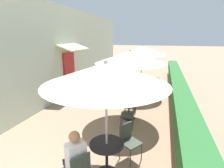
{
  "coord_description": "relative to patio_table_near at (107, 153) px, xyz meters",
  "views": [
    {
      "loc": [
        2.06,
        -1.04,
        2.83
      ],
      "look_at": [
        0.15,
        5.42,
        1.0
      ],
      "focal_mm": 28.0,
      "sensor_mm": 36.0,
      "label": 1
    }
  ],
  "objects": [
    {
      "name": "coffee_cup_far",
      "position": [
        -0.14,
        5.58,
        0.27
      ],
      "size": [
        0.07,
        0.07,
        0.09
      ],
      "color": "#232328",
      "rests_on": "patio_table_far"
    },
    {
      "name": "patio_table_mid",
      "position": [
        -0.06,
        2.71,
        0.0
      ],
      "size": [
        0.71,
        0.71,
        0.73
      ],
      "color": "black",
      "rests_on": "ground_plane"
    },
    {
      "name": "cafe_chair_far_left",
      "position": [
        -0.74,
        5.63,
        0.01
      ],
      "size": [
        0.43,
        0.43,
        0.87
      ],
      "rotation": [
        0.0,
        0.0,
        6.2
      ],
      "color": "#384238",
      "rests_on": "ground_plane"
    },
    {
      "name": "cafe_chair_near_left",
      "position": [
        0.34,
        0.61,
        0.01
      ],
      "size": [
        0.56,
        0.56,
        0.87
      ],
      "rotation": [
        0.0,
        0.0,
        4.1
      ],
      "color": "#384238",
      "rests_on": "ground_plane"
    },
    {
      "name": "cafe_chair_mid_right",
      "position": [
        -0.22,
        3.39,
        0.01
      ],
      "size": [
        0.44,
        0.44,
        0.87
      ],
      "rotation": [
        0.0,
        0.0,
        11.12
      ],
      "color": "#384238",
      "rests_on": "ground_plane"
    },
    {
      "name": "cafe_chair_far_right",
      "position": [
        0.66,
        5.67,
        0.01
      ],
      "size": [
        0.43,
        0.43,
        0.87
      ],
      "rotation": [
        0.0,
        0.0,
        9.34
      ],
      "color": "#384238",
      "rests_on": "ground_plane"
    },
    {
      "name": "cafe_chair_mid_left",
      "position": [
        0.1,
        2.03,
        0.01
      ],
      "size": [
        0.44,
        0.44,
        0.87
      ],
      "rotation": [
        0.0,
        0.0,
        7.97
      ],
      "color": "#384238",
      "rests_on": "ground_plane"
    },
    {
      "name": "seated_patron_mid_right",
      "position": [
        -0.11,
        3.4,
        0.18
      ],
      "size": [
        0.44,
        0.37,
        1.25
      ],
      "rotation": [
        0.0,
        0.0,
        11.12
      ],
      "color": "#23232D",
      "rests_on": "ground_plane"
    },
    {
      "name": "seated_patron_near_right",
      "position": [
        -0.43,
        -0.55,
        0.18
      ],
      "size": [
        0.51,
        0.49,
        1.25
      ],
      "rotation": [
        0.0,
        0.0,
        7.24
      ],
      "color": "#23232D",
      "rests_on": "ground_plane"
    },
    {
      "name": "cafe_facade_wall",
      "position": [
        -3.62,
        5.21,
        1.59
      ],
      "size": [
        0.98,
        14.51,
        4.2
      ],
      "color": "#B2C1AD",
      "rests_on": "ground_plane"
    },
    {
      "name": "patio_umbrella_mid",
      "position": [
        -0.06,
        2.71,
        1.68
      ],
      "size": [
        2.34,
        2.34,
        2.43
      ],
      "color": "#B7B7BC",
      "rests_on": "ground_plane"
    },
    {
      "name": "patio_umbrella_far",
      "position": [
        -0.04,
        5.65,
        1.68
      ],
      "size": [
        2.34,
        2.34,
        2.43
      ],
      "color": "#B7B7BC",
      "rests_on": "ground_plane"
    },
    {
      "name": "coffee_cup_mid",
      "position": [
        -0.05,
        2.84,
        0.27
      ],
      "size": [
        0.07,
        0.07,
        0.09
      ],
      "color": "#B73D3D",
      "rests_on": "patio_table_mid"
    },
    {
      "name": "patio_umbrella_near",
      "position": [
        0.0,
        0.0,
        1.68
      ],
      "size": [
        2.34,
        2.34,
        2.43
      ],
      "color": "#B7B7BC",
      "rests_on": "ground_plane"
    },
    {
      "name": "planter_hedge",
      "position": [
        1.68,
        5.24,
        0.03
      ],
      "size": [
        0.6,
        13.51,
        1.01
      ],
      "color": "gray",
      "rests_on": "ground_plane"
    },
    {
      "name": "patio_table_near",
      "position": [
        0.0,
        0.0,
        0.0
      ],
      "size": [
        0.71,
        0.71,
        0.73
      ],
      "color": "black",
      "rests_on": "ground_plane"
    },
    {
      "name": "patio_table_far",
      "position": [
        -0.04,
        5.65,
        0.0
      ],
      "size": [
        0.71,
        0.71,
        0.73
      ],
      "color": "black",
      "rests_on": "ground_plane"
    }
  ]
}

